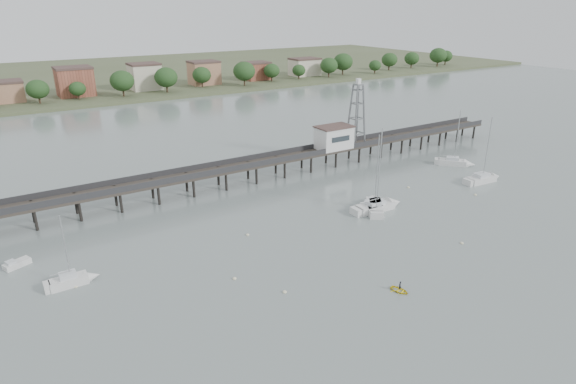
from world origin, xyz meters
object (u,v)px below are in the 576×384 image
at_px(sailboat_b, 76,280).
at_px(sailboat_c, 374,204).
at_px(yellow_dinghy, 399,291).
at_px(sailboat_e, 458,163).
at_px(sailboat_f, 382,205).
at_px(white_tender, 16,264).
at_px(pier, 237,167).
at_px(sailboat_d, 486,178).
at_px(lattice_tower, 357,115).

relative_size(sailboat_b, sailboat_c, 0.72).
distance_m(sailboat_c, yellow_dinghy, 28.42).
xyz_separation_m(sailboat_e, sailboat_f, (-32.55, -9.58, -0.01)).
xyz_separation_m(sailboat_c, white_tender, (-58.33, 10.75, -0.20)).
xyz_separation_m(sailboat_b, sailboat_c, (51.93, -1.33, -0.02)).
xyz_separation_m(pier, sailboat_d, (45.80, -26.45, -3.16)).
distance_m(sailboat_f, white_tender, 60.32).
distance_m(sailboat_c, sailboat_f, 1.58).
bearing_deg(sailboat_e, sailboat_b, -126.87).
xyz_separation_m(lattice_tower, sailboat_d, (14.30, -26.45, -10.47)).
bearing_deg(white_tender, sailboat_c, -33.40).
xyz_separation_m(sailboat_d, sailboat_f, (-28.95, 0.78, -0.01)).
bearing_deg(yellow_dinghy, sailboat_f, 36.70).
distance_m(pier, sailboat_e, 52.06).
xyz_separation_m(lattice_tower, sailboat_b, (-67.34, -22.96, -10.44)).
bearing_deg(lattice_tower, sailboat_e, -41.94).
xyz_separation_m(sailboat_e, white_tender, (-91.64, 2.55, -0.21)).
bearing_deg(sailboat_d, sailboat_f, -177.31).
height_order(pier, sailboat_d, sailboat_d).
relative_size(sailboat_d, yellow_dinghy, 5.82).
height_order(pier, sailboat_e, sailboat_e).
height_order(pier, lattice_tower, lattice_tower).
xyz_separation_m(sailboat_e, sailboat_b, (-85.25, -6.87, 0.02)).
xyz_separation_m(pier, white_tender, (-42.23, -13.54, -3.37)).
bearing_deg(lattice_tower, pier, -180.00).
relative_size(sailboat_d, sailboat_f, 0.91).
height_order(pier, white_tender, pier).
bearing_deg(sailboat_c, sailboat_b, 125.28).
relative_size(pier, white_tender, 38.78).
bearing_deg(sailboat_f, sailboat_e, 18.32).
relative_size(sailboat_d, sailboat_c, 0.99).
bearing_deg(yellow_dinghy, sailboat_c, 39.63).
bearing_deg(pier, yellow_dinghy, -90.22).
xyz_separation_m(lattice_tower, sailboat_f, (-14.64, -25.67, -10.47)).
xyz_separation_m(pier, yellow_dinghy, (-0.18, -47.59, -3.79)).
bearing_deg(pier, sailboat_b, -147.35).
xyz_separation_m(lattice_tower, sailboat_e, (17.91, -16.09, -10.46)).
xyz_separation_m(lattice_tower, yellow_dinghy, (-31.68, -47.59, -11.10)).
xyz_separation_m(sailboat_c, yellow_dinghy, (-16.27, -23.30, -0.63)).
distance_m(pier, sailboat_d, 52.99).
bearing_deg(white_tender, lattice_tower, -12.55).
distance_m(lattice_tower, sailboat_b, 71.91).
xyz_separation_m(sailboat_c, sailboat_f, (0.76, -1.38, -0.01)).
xyz_separation_m(lattice_tower, sailboat_c, (-15.41, -24.29, -10.47)).
xyz_separation_m(sailboat_f, yellow_dinghy, (-17.04, -21.91, -0.63)).
bearing_deg(pier, sailboat_d, -30.01).
bearing_deg(lattice_tower, sailboat_c, -122.38).
distance_m(sailboat_d, sailboat_e, 10.97).
bearing_deg(sailboat_b, yellow_dinghy, -35.39).
distance_m(sailboat_d, white_tender, 88.98).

